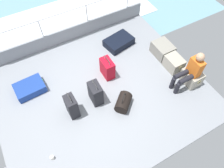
{
  "coord_description": "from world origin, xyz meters",
  "views": [
    {
      "loc": [
        2.79,
        -1.24,
        4.63
      ],
      "look_at": [
        0.09,
        0.27,
        0.25
      ],
      "focal_mm": 34.34,
      "sensor_mm": 36.0,
      "label": 1
    }
  ],
  "objects": [
    {
      "name": "suitcase_2",
      "position": [
        -0.4,
        0.4,
        0.27
      ],
      "size": [
        0.43,
        0.26,
        0.63
      ],
      "color": "#B70C1E",
      "rests_on": "ground_plane"
    },
    {
      "name": "suitcase_1",
      "position": [
        0.17,
        -0.23,
        0.3
      ],
      "size": [
        0.4,
        0.27,
        0.7
      ],
      "color": "black",
      "rests_on": "ground_plane"
    },
    {
      "name": "cargo_crate_2",
      "position": [
        0.88,
        2.2,
        0.19
      ],
      "size": [
        0.52,
        0.39,
        0.39
      ],
      "color": "#9E9989",
      "rests_on": "ground_plane"
    },
    {
      "name": "gunwale_port",
      "position": [
        -2.17,
        0.0,
        0.23
      ],
      "size": [
        0.06,
        5.2,
        0.45
      ],
      "primitive_type": "cube",
      "color": "gray",
      "rests_on": "ground_plane"
    },
    {
      "name": "cargo_crate_0",
      "position": [
        -0.3,
        2.15,
        0.18
      ],
      "size": [
        0.62,
        0.48,
        0.36
      ],
      "color": "gray",
      "rests_on": "ground_plane"
    },
    {
      "name": "duffel_bag",
      "position": [
        0.65,
        0.27,
        0.17
      ],
      "size": [
        0.55,
        0.57,
        0.47
      ],
      "color": "black",
      "rests_on": "ground_plane"
    },
    {
      "name": "suitcase_0",
      "position": [
        -0.92,
        -1.57,
        0.11
      ],
      "size": [
        0.57,
        0.75,
        0.21
      ],
      "color": "navy",
      "rests_on": "ground_plane"
    },
    {
      "name": "cargo_crate_1",
      "position": [
        0.28,
        2.1,
        0.19
      ],
      "size": [
        0.53,
        0.38,
        0.37
      ],
      "color": "#9E9989",
      "rests_on": "ground_plane"
    },
    {
      "name": "suitcase_4",
      "position": [
        0.23,
        -0.87,
        0.32
      ],
      "size": [
        0.35,
        0.24,
        0.74
      ],
      "color": "black",
      "rests_on": "ground_plane"
    },
    {
      "name": "passenger_seated",
      "position": [
        0.88,
        2.02,
        0.57
      ],
      "size": [
        0.34,
        0.66,
        1.09
      ],
      "color": "orange",
      "rests_on": "ground_plane"
    },
    {
      "name": "railing_port",
      "position": [
        -2.17,
        0.0,
        0.78
      ],
      "size": [
        0.04,
        4.2,
        1.02
      ],
      "color": "silver",
      "rests_on": "ground_plane"
    },
    {
      "name": "sea_wake",
      "position": [
        -3.6,
        0.0,
        -0.34
      ],
      "size": [
        12.0,
        12.0,
        0.01
      ],
      "color": "#6B99A8",
      "rests_on": "ground_plane"
    },
    {
      "name": "paper_cup",
      "position": [
        1.01,
        -1.7,
        0.05
      ],
      "size": [
        0.08,
        0.08,
        0.1
      ],
      "primitive_type": "cylinder",
      "color": "white",
      "rests_on": "ground_plane"
    },
    {
      "name": "ground_plane",
      "position": [
        0.0,
        0.0,
        -0.03
      ],
      "size": [
        4.4,
        5.2,
        0.06
      ],
      "primitive_type": "cube",
      "color": "gray"
    },
    {
      "name": "suitcase_3",
      "position": [
        -1.24,
        1.25,
        0.11
      ],
      "size": [
        0.69,
        0.9,
        0.23
      ],
      "color": "black",
      "rests_on": "ground_plane"
    }
  ]
}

